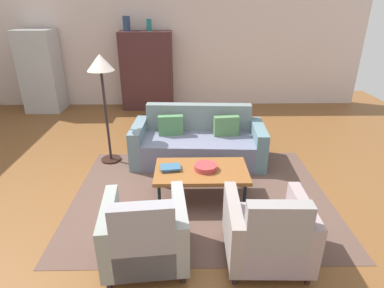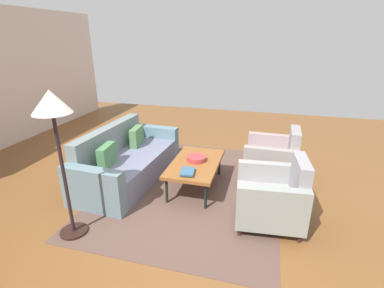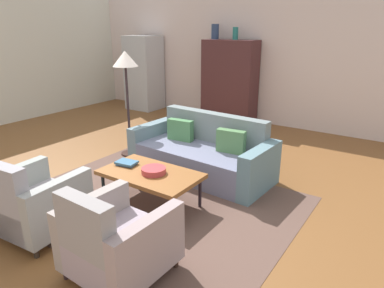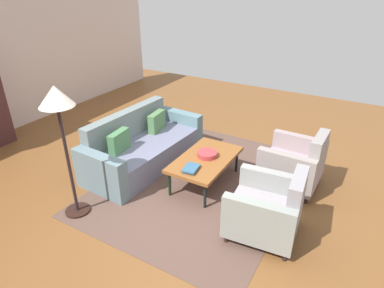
% 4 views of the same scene
% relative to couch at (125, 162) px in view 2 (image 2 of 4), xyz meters
% --- Properties ---
extents(ground_plane, '(11.09, 11.09, 0.00)m').
position_rel_couch_xyz_m(ground_plane, '(-0.53, -1.21, -0.29)').
color(ground_plane, brown).
extents(area_rug, '(3.40, 2.60, 0.01)m').
position_rel_couch_xyz_m(area_rug, '(-0.00, -1.14, -0.28)').
color(area_rug, brown).
rests_on(area_rug, ground).
extents(couch, '(2.14, 1.01, 0.86)m').
position_rel_couch_xyz_m(couch, '(0.00, 0.00, 0.00)').
color(couch, slate).
rests_on(couch, ground).
extents(coffee_table, '(1.20, 0.70, 0.43)m').
position_rel_couch_xyz_m(coffee_table, '(-0.00, -1.19, 0.10)').
color(coffee_table, black).
rests_on(coffee_table, ground).
extents(armchair_left, '(0.87, 0.87, 0.88)m').
position_rel_couch_xyz_m(armchair_left, '(-0.60, -2.35, 0.06)').
color(armchair_left, '#382217').
rests_on(armchair_left, ground).
extents(armchair_right, '(0.82, 0.82, 0.88)m').
position_rel_couch_xyz_m(armchair_right, '(0.59, -2.35, 0.06)').
color(armchair_right, '#392222').
rests_on(armchair_right, ground).
extents(fruit_bowl, '(0.29, 0.29, 0.07)m').
position_rel_couch_xyz_m(fruit_bowl, '(0.05, -1.19, 0.18)').
color(fruit_bowl, '#AE383D').
rests_on(fruit_bowl, coffee_table).
extents(book_stack, '(0.28, 0.21, 0.05)m').
position_rel_couch_xyz_m(book_stack, '(-0.40, -1.18, 0.17)').
color(book_stack, '#2E5382').
rests_on(book_stack, coffee_table).
extents(floor_lamp, '(0.40, 0.40, 1.72)m').
position_rel_couch_xyz_m(floor_lamp, '(-1.45, -0.05, 1.16)').
color(floor_lamp, black).
rests_on(floor_lamp, ground).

